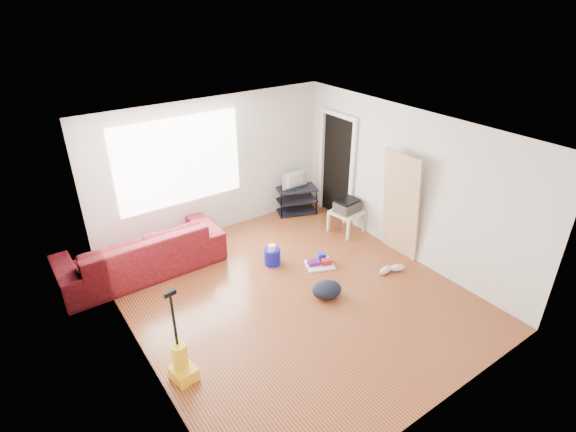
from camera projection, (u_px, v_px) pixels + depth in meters
room at (293, 217)px, 6.30m from camera, size 4.51×5.01×2.51m
sofa at (145, 271)px, 7.32m from camera, size 2.55×1.00×0.74m
tv_stand at (296, 200)px, 9.06m from camera, size 0.89×0.69×0.54m
tv at (297, 180)px, 8.86m from camera, size 0.58×0.08×0.33m
side_table at (347, 214)px, 8.32m from camera, size 0.59×0.59×0.42m
printer at (347, 206)px, 8.24m from camera, size 0.48×0.39×0.23m
bucket at (272, 263)px, 7.51m from camera, size 0.32×0.32×0.28m
toilet_paper at (272, 255)px, 7.39m from camera, size 0.12×0.12×0.11m
cleaning_tray at (320, 263)px, 7.44m from camera, size 0.54×0.49×0.16m
backpack at (327, 296)px, 6.73m from camera, size 0.53×0.46×0.25m
sneakers at (391, 269)px, 7.27m from camera, size 0.50×0.25×0.11m
vacuum at (182, 363)px, 5.25m from camera, size 0.30×0.33×1.23m
door_panel at (395, 253)px, 7.80m from camera, size 0.23×0.74×1.84m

